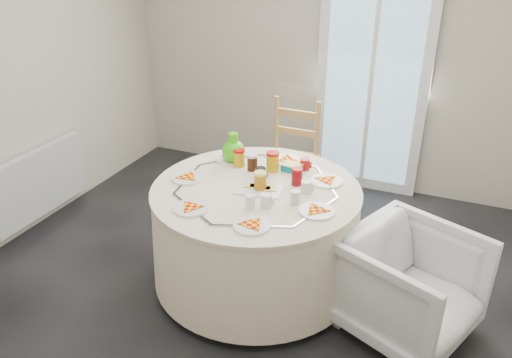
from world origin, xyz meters
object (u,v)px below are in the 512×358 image
at_px(wooden_chair, 288,162).
at_px(green_pitcher, 233,145).
at_px(radiator, 39,182).
at_px(table, 256,234).
at_px(armchair, 411,278).

relative_size(wooden_chair, green_pitcher, 4.53).
distance_m(radiator, wooden_chair, 2.09).
xyz_separation_m(radiator, green_pitcher, (1.65, 0.30, 0.49)).
height_order(table, green_pitcher, green_pitcher).
xyz_separation_m(armchair, green_pitcher, (-1.36, 0.42, 0.48)).
xyz_separation_m(radiator, armchair, (3.01, -0.12, 0.01)).
bearing_deg(armchair, wooden_chair, 69.36).
distance_m(wooden_chair, green_pitcher, 0.84).
height_order(radiator, table, table).
distance_m(table, armchair, 1.05).
distance_m(wooden_chair, armchair, 1.64).
xyz_separation_m(radiator, wooden_chair, (1.83, 1.02, 0.09)).
height_order(armchair, green_pitcher, green_pitcher).
relative_size(table, green_pitcher, 6.52).
xyz_separation_m(wooden_chair, armchair, (1.19, -1.14, -0.08)).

